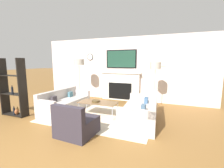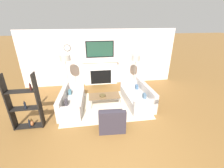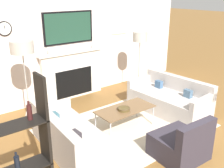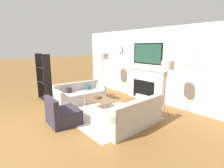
{
  "view_description": "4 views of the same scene",
  "coord_description": "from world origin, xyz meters",
  "px_view_note": "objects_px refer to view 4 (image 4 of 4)",
  "views": [
    {
      "loc": [
        1.96,
        -1.67,
        1.66
      ],
      "look_at": [
        0.2,
        2.94,
        0.93
      ],
      "focal_mm": 24.0,
      "sensor_mm": 36.0,
      "label": 1
    },
    {
      "loc": [
        -0.49,
        -2.68,
        3.16
      ],
      "look_at": [
        0.3,
        2.6,
        0.79
      ],
      "focal_mm": 24.0,
      "sensor_mm": 36.0,
      "label": 2
    },
    {
      "loc": [
        -3.13,
        -1.19,
        2.65
      ],
      "look_at": [
        0.14,
        3.01,
        0.73
      ],
      "focal_mm": 42.0,
      "sensor_mm": 36.0,
      "label": 3
    },
    {
      "loc": [
        4.29,
        -0.73,
        2.05
      ],
      "look_at": [
        0.11,
        2.72,
        0.88
      ],
      "focal_mm": 28.0,
      "sensor_mm": 36.0,
      "label": 4
    }
  ],
  "objects_px": {
    "couch_right": "(130,116)",
    "coffee_table": "(100,99)",
    "couch_left": "(80,95)",
    "floor_lamp_left": "(103,57)",
    "shelf_unit": "(44,80)",
    "decorative_bowl": "(98,97)",
    "armchair": "(62,115)",
    "floor_lamp_right": "(168,66)"
  },
  "relations": [
    {
      "from": "floor_lamp_left",
      "to": "shelf_unit",
      "type": "height_order",
      "value": "shelf_unit"
    },
    {
      "from": "armchair",
      "to": "shelf_unit",
      "type": "distance_m",
      "value": 2.63
    },
    {
      "from": "decorative_bowl",
      "to": "floor_lamp_right",
      "type": "relative_size",
      "value": 0.15
    },
    {
      "from": "couch_right",
      "to": "coffee_table",
      "type": "height_order",
      "value": "couch_right"
    },
    {
      "from": "decorative_bowl",
      "to": "shelf_unit",
      "type": "xyz_separation_m",
      "value": [
        -2.38,
        -0.86,
        0.32
      ]
    },
    {
      "from": "coffee_table",
      "to": "shelf_unit",
      "type": "distance_m",
      "value": 2.64
    },
    {
      "from": "armchair",
      "to": "floor_lamp_right",
      "type": "xyz_separation_m",
      "value": [
        1.46,
        2.56,
        1.25
      ]
    },
    {
      "from": "decorative_bowl",
      "to": "shelf_unit",
      "type": "height_order",
      "value": "shelf_unit"
    },
    {
      "from": "couch_right",
      "to": "armchair",
      "type": "height_order",
      "value": "couch_right"
    },
    {
      "from": "decorative_bowl",
      "to": "armchair",
      "type": "bearing_deg",
      "value": -83.06
    },
    {
      "from": "floor_lamp_left",
      "to": "shelf_unit",
      "type": "relative_size",
      "value": 1.0
    },
    {
      "from": "couch_left",
      "to": "floor_lamp_right",
      "type": "bearing_deg",
      "value": 24.15
    },
    {
      "from": "decorative_bowl",
      "to": "floor_lamp_left",
      "type": "bearing_deg",
      "value": 137.53
    },
    {
      "from": "couch_left",
      "to": "armchair",
      "type": "xyz_separation_m",
      "value": [
        1.35,
        -1.31,
        -0.01
      ]
    },
    {
      "from": "couch_left",
      "to": "floor_lamp_left",
      "type": "height_order",
      "value": "floor_lamp_left"
    },
    {
      "from": "couch_left",
      "to": "floor_lamp_left",
      "type": "relative_size",
      "value": 1.03
    },
    {
      "from": "coffee_table",
      "to": "couch_left",
      "type": "bearing_deg",
      "value": -179.58
    },
    {
      "from": "armchair",
      "to": "decorative_bowl",
      "type": "distance_m",
      "value": 1.31
    },
    {
      "from": "armchair",
      "to": "decorative_bowl",
      "type": "height_order",
      "value": "armchair"
    },
    {
      "from": "floor_lamp_left",
      "to": "couch_left",
      "type": "bearing_deg",
      "value": -80.4
    },
    {
      "from": "couch_left",
      "to": "decorative_bowl",
      "type": "xyz_separation_m",
      "value": [
        1.19,
        -0.03,
        0.21
      ]
    },
    {
      "from": "couch_left",
      "to": "coffee_table",
      "type": "xyz_separation_m",
      "value": [
        1.26,
        0.01,
        0.15
      ]
    },
    {
      "from": "couch_right",
      "to": "shelf_unit",
      "type": "distance_m",
      "value": 3.92
    },
    {
      "from": "coffee_table",
      "to": "decorative_bowl",
      "type": "distance_m",
      "value": 0.1
    },
    {
      "from": "couch_left",
      "to": "shelf_unit",
      "type": "xyz_separation_m",
      "value": [
        -1.19,
        -0.88,
        0.52
      ]
    },
    {
      "from": "armchair",
      "to": "floor_lamp_right",
      "type": "distance_m",
      "value": 3.2
    },
    {
      "from": "couch_left",
      "to": "coffee_table",
      "type": "distance_m",
      "value": 1.27
    },
    {
      "from": "couch_left",
      "to": "decorative_bowl",
      "type": "distance_m",
      "value": 1.21
    },
    {
      "from": "couch_left",
      "to": "shelf_unit",
      "type": "distance_m",
      "value": 1.58
    },
    {
      "from": "couch_right",
      "to": "coffee_table",
      "type": "relative_size",
      "value": 1.56
    },
    {
      "from": "armchair",
      "to": "floor_lamp_left",
      "type": "relative_size",
      "value": 0.47
    },
    {
      "from": "couch_left",
      "to": "decorative_bowl",
      "type": "bearing_deg",
      "value": -1.28
    },
    {
      "from": "coffee_table",
      "to": "decorative_bowl",
      "type": "bearing_deg",
      "value": -152.94
    },
    {
      "from": "couch_left",
      "to": "couch_right",
      "type": "relative_size",
      "value": 0.99
    },
    {
      "from": "coffee_table",
      "to": "shelf_unit",
      "type": "xyz_separation_m",
      "value": [
        -2.45,
        -0.89,
        0.38
      ]
    },
    {
      "from": "couch_right",
      "to": "shelf_unit",
      "type": "relative_size",
      "value": 1.05
    },
    {
      "from": "decorative_bowl",
      "to": "shelf_unit",
      "type": "distance_m",
      "value": 2.55
    },
    {
      "from": "armchair",
      "to": "shelf_unit",
      "type": "height_order",
      "value": "shelf_unit"
    },
    {
      "from": "floor_lamp_right",
      "to": "couch_left",
      "type": "bearing_deg",
      "value": -155.85
    },
    {
      "from": "coffee_table",
      "to": "armchair",
      "type": "bearing_deg",
      "value": -86.28
    },
    {
      "from": "floor_lamp_left",
      "to": "floor_lamp_right",
      "type": "bearing_deg",
      "value": 0.0
    },
    {
      "from": "floor_lamp_right",
      "to": "shelf_unit",
      "type": "relative_size",
      "value": 0.94
    }
  ]
}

